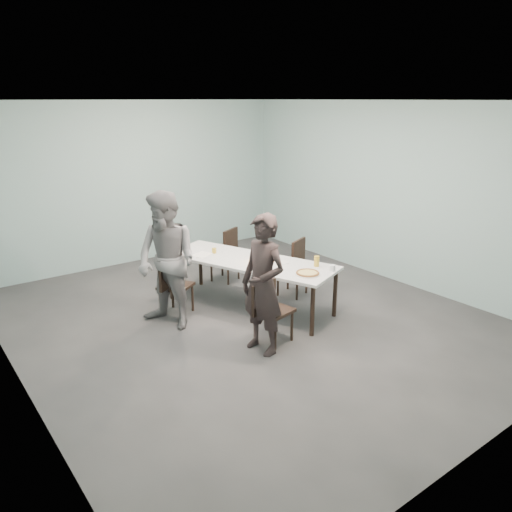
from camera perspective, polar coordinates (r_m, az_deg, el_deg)
ground at (r=7.21m, az=-0.95°, el=-7.22°), size 7.00×7.00×0.00m
room_shell at (r=6.62m, az=-1.04°, el=8.91°), size 6.02×7.02×3.01m
table at (r=7.37m, az=-0.75°, el=-0.86°), size 1.77×2.75×0.75m
chair_near_left at (r=6.34m, az=1.57°, el=-5.88°), size 0.64×0.49×0.87m
chair_far_left at (r=7.23m, az=-9.50°, el=-3.08°), size 0.64×0.58×0.87m
chair_near_right at (r=8.00m, az=4.49°, el=-0.85°), size 0.65×0.55×0.87m
chair_far_right at (r=8.62m, az=-3.30°, el=0.55°), size 0.65×0.55×0.87m
diner_near at (r=6.03m, az=0.81°, el=-3.30°), size 0.51×0.69×1.75m
diner_far at (r=6.79m, az=-10.14°, el=-0.57°), size 0.97×1.10×1.88m
pizza at (r=6.77m, az=5.92°, el=-1.96°), size 0.34×0.34×0.04m
side_plate at (r=7.23m, az=3.09°, el=-0.74°), size 0.18×0.18×0.01m
beer_glass at (r=7.10m, az=6.94°, el=-0.59°), size 0.08×0.08×0.15m
water_tumbler at (r=6.94m, az=8.72°, el=-1.37°), size 0.08×0.08×0.09m
tealight at (r=7.26m, az=0.19°, el=-0.49°), size 0.06×0.06×0.05m
amber_tumbler at (r=7.68m, az=-4.81°, el=0.62°), size 0.07×0.07×0.08m
menu at (r=7.63m, az=-6.21°, el=0.17°), size 0.36×0.31×0.01m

